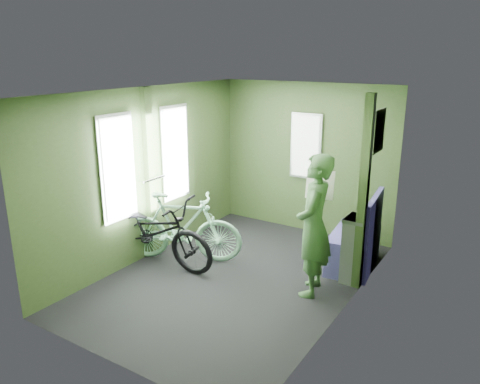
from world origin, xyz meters
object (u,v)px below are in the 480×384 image
(bench_seat, at_px, (355,246))
(bicycle_black, at_px, (155,264))
(waste_box, at_px, (355,249))
(bicycle_mint, at_px, (182,261))
(passenger, at_px, (314,225))

(bench_seat, bearing_deg, bicycle_black, -156.11)
(bicycle_black, bearing_deg, bench_seat, -61.39)
(bicycle_black, relative_size, waste_box, 2.21)
(bicycle_black, distance_m, bicycle_mint, 0.36)
(bicycle_black, height_order, bicycle_mint, bicycle_mint)
(bicycle_black, bearing_deg, passenger, -80.30)
(bicycle_black, bearing_deg, bicycle_mint, -44.29)
(passenger, bearing_deg, bicycle_mint, -98.13)
(passenger, xyz_separation_m, bench_seat, (0.21, 0.92, -0.54))
(bicycle_mint, distance_m, waste_box, 2.29)
(bicycle_mint, relative_size, bench_seat, 1.62)
(waste_box, bearing_deg, bicycle_mint, -161.78)
(passenger, distance_m, waste_box, 0.76)
(passenger, xyz_separation_m, waste_box, (0.32, 0.54, -0.42))
(waste_box, distance_m, bench_seat, 0.41)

